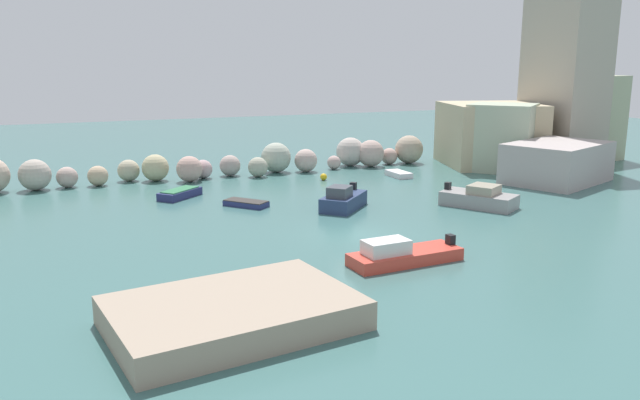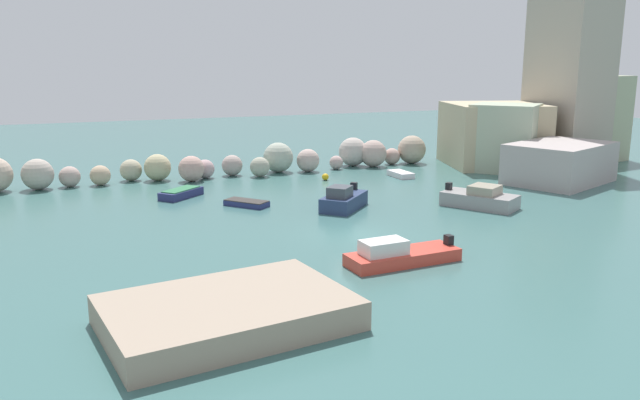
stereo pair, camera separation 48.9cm
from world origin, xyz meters
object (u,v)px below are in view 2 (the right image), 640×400
at_px(moored_boat_4, 399,255).
at_px(moored_boat_6, 247,203).
at_px(channel_buoy, 325,177).
at_px(moored_boat_5, 480,199).
at_px(moored_boat_2, 155,311).
at_px(moored_boat_1, 343,200).
at_px(moored_boat_0, 181,193).
at_px(moored_boat_3, 401,174).
at_px(stone_dock, 228,312).

xyz_separation_m(moored_boat_4, moored_boat_6, (-3.56, 15.39, -0.26)).
relative_size(channel_buoy, moored_boat_5, 0.11).
bearing_deg(moored_boat_2, moored_boat_1, -48.78).
relative_size(channel_buoy, moored_boat_6, 0.18).
bearing_deg(moored_boat_0, moored_boat_5, -72.09).
distance_m(moored_boat_4, moored_boat_6, 15.80).
height_order(moored_boat_0, moored_boat_4, moored_boat_4).
xyz_separation_m(moored_boat_3, moored_boat_6, (-15.67, -5.92, -0.02)).
xyz_separation_m(moored_boat_1, moored_boat_6, (-5.94, 3.37, -0.42)).
height_order(stone_dock, moored_boat_1, moored_boat_1).
height_order(channel_buoy, moored_boat_6, channel_buoy).
distance_m(stone_dock, moored_boat_3, 33.71).
distance_m(channel_buoy, moored_boat_0, 12.84).
height_order(moored_boat_3, moored_boat_4, moored_boat_4).
bearing_deg(moored_boat_3, moored_boat_6, -69.92).
bearing_deg(moored_boat_5, moored_boat_3, 145.77).
distance_m(stone_dock, moored_boat_6, 20.63).
distance_m(channel_buoy, moored_boat_4, 22.96).
bearing_deg(channel_buoy, stone_dock, -119.78).
bearing_deg(moored_boat_6, channel_buoy, -91.72).
height_order(moored_boat_2, moored_boat_4, moored_boat_4).
relative_size(channel_buoy, moored_boat_1, 0.13).
bearing_deg(moored_boat_5, moored_boat_6, -144.47).
bearing_deg(moored_boat_3, moored_boat_2, -46.71).
height_order(moored_boat_3, moored_boat_6, moored_boat_3).
bearing_deg(moored_boat_6, moored_boat_4, 153.40).
xyz_separation_m(stone_dock, channel_buoy, (15.21, 26.58, -0.27)).
bearing_deg(moored_boat_3, moored_boat_0, -86.93).
distance_m(moored_boat_3, moored_boat_6, 16.75).
height_order(moored_boat_0, moored_boat_5, moored_boat_5).
distance_m(moored_boat_4, moored_boat_5, 14.45).
bearing_deg(moored_boat_3, stone_dock, -41.28).
bearing_deg(stone_dock, channel_buoy, 60.22).
distance_m(moored_boat_1, moored_boat_4, 12.25).
relative_size(moored_boat_2, moored_boat_6, 0.86).
bearing_deg(moored_boat_1, moored_boat_2, -0.84).
xyz_separation_m(moored_boat_4, moored_boat_5, (11.40, 8.88, 0.15)).
bearing_deg(moored_boat_3, moored_boat_4, -30.22).
height_order(channel_buoy, moored_boat_2, channel_buoy).
xyz_separation_m(moored_boat_5, moored_boat_6, (-14.96, 6.51, -0.40)).
bearing_deg(moored_boat_4, stone_dock, 20.16).
distance_m(moored_boat_1, moored_boat_5, 9.55).
bearing_deg(moored_boat_2, moored_boat_4, -82.71).
xyz_separation_m(moored_boat_2, moored_boat_6, (8.76, 17.59, -0.02)).
bearing_deg(moored_boat_4, moored_boat_5, -145.26).
bearing_deg(moored_boat_4, moored_boat_3, -122.80).
distance_m(moored_boat_0, moored_boat_1, 12.58).
relative_size(stone_dock, moored_boat_5, 1.65).
relative_size(moored_boat_4, moored_boat_6, 1.86).
relative_size(moored_boat_2, moored_boat_3, 1.01).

